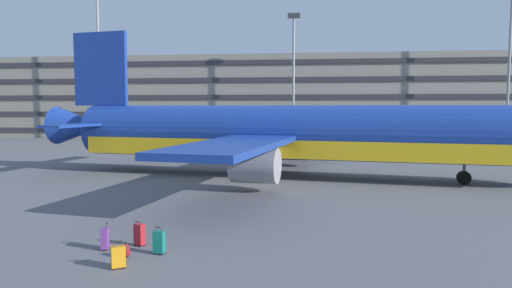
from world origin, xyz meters
name	(u,v)px	position (x,y,z in m)	size (l,w,h in m)	color
ground_plane	(262,184)	(0.00, 0.00, 0.00)	(600.00, 600.00, 0.00)	#5B5B60
terminal_structure	(292,98)	(0.00, 50.32, 6.83)	(127.53, 16.30, 13.65)	gray
airliner	(280,135)	(0.90, 3.48, 3.10)	(38.42, 31.08, 11.19)	navy
light_mast_far_left	(99,52)	(-29.60, 38.14, 13.67)	(1.80, 0.50, 23.91)	gray
light_mast_left	(294,67)	(0.63, 38.14, 11.09)	(1.80, 0.50, 18.90)	gray
light_mast_center_left	(510,41)	(30.74, 38.14, 14.44)	(1.80, 0.50, 25.39)	gray
suitcase_large	(105,238)	(-4.15, -14.49, 0.41)	(0.29, 0.42, 0.97)	#72388C
suitcase_red	(139,234)	(-3.09, -13.93, 0.43)	(0.43, 0.37, 0.93)	#B21E23
suitcase_upright	(159,242)	(-2.06, -14.75, 0.43)	(0.40, 0.29, 0.98)	#147266
suitcase_orange	(118,256)	(-2.88, -16.27, 0.39)	(0.51, 0.45, 0.91)	orange
backpack_laid_flat	(126,251)	(-3.04, -15.26, 0.23)	(0.33, 0.36, 0.53)	maroon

